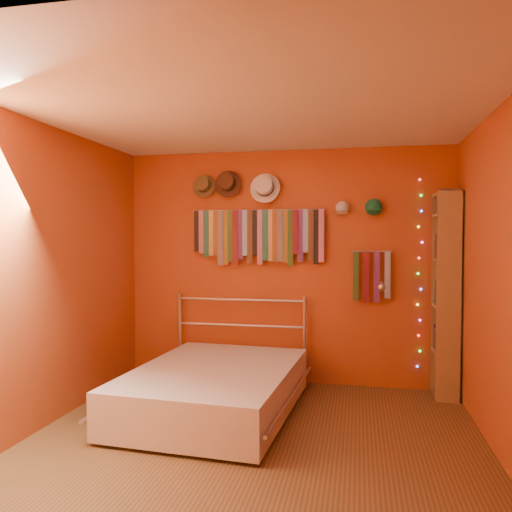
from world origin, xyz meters
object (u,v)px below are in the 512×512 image
Objects in this scene: reading_lamp at (381,287)px; bed at (215,388)px; bookshelf at (451,294)px; tie_rack at (258,234)px.

bed is (-1.47, -0.83, -0.85)m from reading_lamp.
tie_rack is at bearing 175.44° from bookshelf.
bookshelf is at bearing 3.23° from reading_lamp.
tie_rack is 0.73× the size of bed.
tie_rack is at bearing 171.49° from reading_lamp.
bookshelf reaches higher than reading_lamp.
reading_lamp is at bearing -176.77° from bookshelf.
tie_rack is 1.73m from bed.
bookshelf is (1.94, -0.15, -0.58)m from tie_rack.
tie_rack reaches higher than bed.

